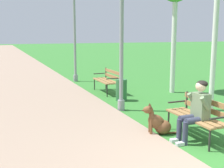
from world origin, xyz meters
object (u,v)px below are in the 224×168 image
(litter_bin, at_px, (121,90))
(park_bench_near, at_px, (199,114))
(dog_brown, at_px, (158,123))
(lamp_post_mid, at_px, (75,35))
(park_bench_mid, at_px, (108,79))
(person_seated_on_near_bench, at_px, (196,109))
(lamp_post_near, at_px, (122,36))

(litter_bin, bearing_deg, park_bench_near, -87.99)
(dog_brown, height_order, lamp_post_mid, lamp_post_mid)
(park_bench_near, xyz_separation_m, park_bench_mid, (-0.07, 5.13, 0.00))
(dog_brown, bearing_deg, park_bench_near, -34.48)
(park_bench_mid, bearing_deg, dog_brown, -97.68)
(person_seated_on_near_bench, xyz_separation_m, lamp_post_near, (-0.42, 2.77, 1.42))
(park_bench_near, distance_m, lamp_post_near, 3.13)
(park_bench_near, xyz_separation_m, lamp_post_mid, (-0.52, 8.08, 1.57))
(person_seated_on_near_bench, relative_size, lamp_post_mid, 0.31)
(park_bench_near, distance_m, lamp_post_mid, 8.25)
(park_bench_near, bearing_deg, lamp_post_near, 103.50)
(park_bench_mid, distance_m, lamp_post_mid, 3.37)
(dog_brown, xyz_separation_m, litter_bin, (0.56, 3.27, 0.09))
(lamp_post_near, bearing_deg, park_bench_mid, 77.30)
(person_seated_on_near_bench, xyz_separation_m, lamp_post_mid, (-0.31, 8.22, 1.41))
(lamp_post_mid, relative_size, litter_bin, 5.76)
(park_bench_near, height_order, lamp_post_near, lamp_post_near)
(dog_brown, bearing_deg, park_bench_mid, 82.32)
(park_bench_mid, distance_m, dog_brown, 4.71)
(person_seated_on_near_bench, xyz_separation_m, litter_bin, (0.08, 3.89, -0.33))
(dog_brown, relative_size, lamp_post_near, 0.20)
(dog_brown, bearing_deg, lamp_post_near, 88.32)
(park_bench_mid, bearing_deg, person_seated_on_near_bench, -91.54)
(dog_brown, distance_m, lamp_post_near, 2.83)
(dog_brown, height_order, litter_bin, dog_brown)
(lamp_post_mid, bearing_deg, park_bench_near, -86.34)
(lamp_post_mid, bearing_deg, dog_brown, -91.33)
(park_bench_near, bearing_deg, lamp_post_mid, 93.66)
(park_bench_near, relative_size, lamp_post_mid, 0.37)
(park_bench_near, bearing_deg, person_seated_on_near_bench, -145.31)
(park_bench_near, height_order, litter_bin, park_bench_near)
(park_bench_near, height_order, person_seated_on_near_bench, person_seated_on_near_bench)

